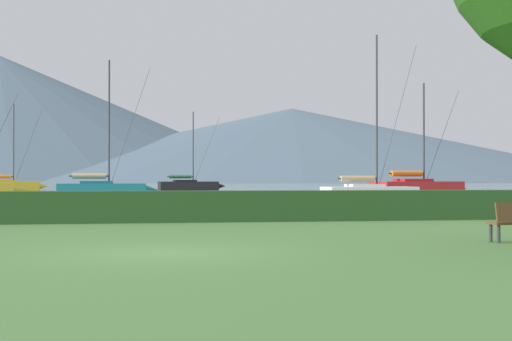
{
  "coord_description": "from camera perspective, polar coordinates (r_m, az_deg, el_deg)",
  "views": [
    {
      "loc": [
        -0.83,
        -15.52,
        1.5
      ],
      "look_at": [
        12.41,
        60.77,
        2.31
      ],
      "focal_mm": 53.78,
      "sensor_mm": 36.0,
      "label": 1
    }
  ],
  "objects": [
    {
      "name": "distant_hill_central_peak",
      "position": [
        395.49,
        2.67,
        1.92
      ],
      "size": [
        331.02,
        331.02,
        37.64
      ],
      "primitive_type": "cone",
      "color": "#4C6070",
      "rests_on": "ground_plane"
    },
    {
      "name": "sailboat_slip_9",
      "position": [
        94.0,
        -5.0,
        -1.09
      ],
      "size": [
        8.4,
        3.2,
        9.68
      ],
      "rotation": [
        0.0,
        0.0,
        0.11
      ],
      "color": "black",
      "rests_on": "harbor_water"
    },
    {
      "name": "sailboat_slip_5",
      "position": [
        67.15,
        12.0,
        -1.23
      ],
      "size": [
        9.34,
        4.51,
        9.73
      ],
      "rotation": [
        0.0,
        0.0,
        0.24
      ],
      "color": "red",
      "rests_on": "harbor_water"
    },
    {
      "name": "hedge_line",
      "position": [
        26.56,
        -8.05,
        -2.67
      ],
      "size": [
        80.0,
        1.2,
        1.08
      ],
      "primitive_type": "cube",
      "color": "#284C23",
      "rests_on": "ground_plane"
    },
    {
      "name": "sailboat_slip_2",
      "position": [
        62.85,
        -11.32,
        -1.33
      ],
      "size": [
        8.13,
        2.67,
        11.07
      ],
      "rotation": [
        0.0,
        0.0,
        0.04
      ],
      "color": "#19707A",
      "rests_on": "harbor_water"
    },
    {
      "name": "sailboat_slip_8",
      "position": [
        50.35,
        8.54,
        -1.61
      ],
      "size": [
        7.19,
        2.78,
        10.88
      ],
      "rotation": [
        0.0,
        0.0,
        0.11
      ],
      "color": "white",
      "rests_on": "harbor_water"
    },
    {
      "name": "ground_plane",
      "position": [
        15.62,
        -6.79,
        -6.11
      ],
      "size": [
        1000.0,
        1000.0,
        0.0
      ],
      "primitive_type": "plane",
      "color": "#477038"
    },
    {
      "name": "sailboat_slip_11",
      "position": [
        97.1,
        -17.88,
        -1.05
      ],
      "size": [
        8.37,
        3.9,
        10.55
      ],
      "rotation": [
        0.0,
        0.0,
        0.22
      ],
      "color": "gold",
      "rests_on": "harbor_water"
    },
    {
      "name": "harbor_water",
      "position": [
        152.53,
        -9.54,
        -1.15
      ],
      "size": [
        320.0,
        246.0,
        0.0
      ],
      "primitive_type": "cube",
      "color": "#8C9EA3",
      "rests_on": "ground_plane"
    }
  ]
}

